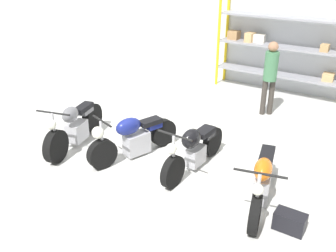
{
  "coord_description": "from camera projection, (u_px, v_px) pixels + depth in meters",
  "views": [
    {
      "loc": [
        3.5,
        -4.91,
        3.64
      ],
      "look_at": [
        0.0,
        0.4,
        0.7
      ],
      "focal_mm": 40.0,
      "sensor_mm": 36.0,
      "label": 1
    }
  ],
  "objects": [
    {
      "name": "back_wall",
      "position": [
        271.0,
        25.0,
        10.54
      ],
      "size": [
        30.0,
        0.08,
        3.6
      ],
      "color": "silver",
      "rests_on": "ground_plane"
    },
    {
      "name": "person_browsing",
      "position": [
        270.0,
        72.0,
        8.89
      ],
      "size": [
        0.45,
        0.45,
        1.8
      ],
      "rotation": [
        0.0,
        0.0,
        2.21
      ],
      "color": "#38332D",
      "rests_on": "ground_plane"
    },
    {
      "name": "shelving_rack",
      "position": [
        282.0,
        47.0,
        10.23
      ],
      "size": [
        3.79,
        0.63,
        2.59
      ],
      "color": "yellow",
      "rests_on": "ground_plane"
    },
    {
      "name": "motorcycle_blue",
      "position": [
        133.0,
        138.0,
        7.23
      ],
      "size": [
        0.88,
        1.96,
        0.95
      ],
      "rotation": [
        0.0,
        0.0,
        -1.88
      ],
      "color": "black",
      "rests_on": "ground_plane"
    },
    {
      "name": "motorcycle_grey",
      "position": [
        75.0,
        127.0,
        7.65
      ],
      "size": [
        0.87,
        2.04,
        1.01
      ],
      "rotation": [
        0.0,
        0.0,
        -1.3
      ],
      "color": "black",
      "rests_on": "ground_plane"
    },
    {
      "name": "toolbox",
      "position": [
        290.0,
        222.0,
        5.37
      ],
      "size": [
        0.44,
        0.26,
        0.28
      ],
      "color": "black",
      "rests_on": "ground_plane"
    },
    {
      "name": "motorcycle_orange",
      "position": [
        262.0,
        180.0,
        5.86
      ],
      "size": [
        0.82,
        2.03,
        0.96
      ],
      "rotation": [
        0.0,
        0.0,
        -1.33
      ],
      "color": "black",
      "rests_on": "ground_plane"
    },
    {
      "name": "motorcycle_black",
      "position": [
        194.0,
        149.0,
        6.76
      ],
      "size": [
        0.67,
        1.96,
        0.97
      ],
      "rotation": [
        0.0,
        0.0,
        -1.6
      ],
      "color": "black",
      "rests_on": "ground_plane"
    },
    {
      "name": "ground_plane",
      "position": [
        156.0,
        167.0,
        7.0
      ],
      "size": [
        30.0,
        30.0,
        0.0
      ],
      "primitive_type": "plane",
      "color": "silver"
    }
  ]
}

